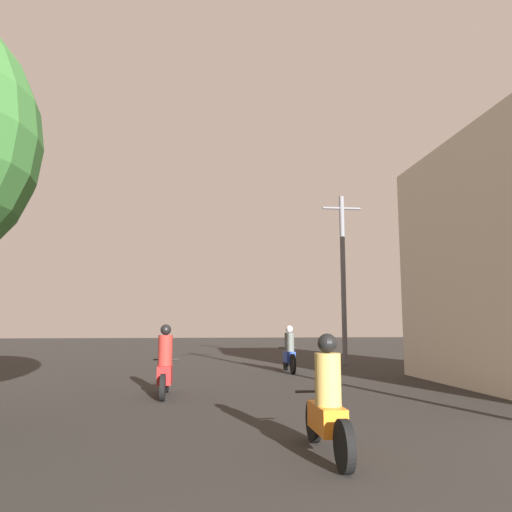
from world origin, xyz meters
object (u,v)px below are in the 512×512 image
motorcycle_orange (327,406)px  utility_pole_far (343,275)px  motorcycle_blue (289,353)px  motorcycle_red (165,368)px

motorcycle_orange → utility_pole_far: 14.42m
motorcycle_orange → motorcycle_blue: size_ratio=1.04×
motorcycle_red → motorcycle_blue: size_ratio=0.99×
motorcycle_blue → utility_pole_far: utility_pole_far is taller
motorcycle_blue → utility_pole_far: (2.77, 2.75, 2.97)m
motorcycle_orange → motorcycle_red: bearing=112.9°
utility_pole_far → motorcycle_red: bearing=-129.2°
motorcycle_orange → motorcycle_red: motorcycle_red is taller
motorcycle_red → utility_pole_far: 10.82m
motorcycle_red → motorcycle_blue: 6.54m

